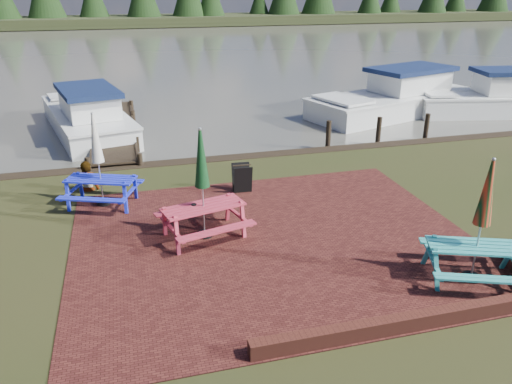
{
  "coord_description": "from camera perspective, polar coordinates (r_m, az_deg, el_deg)",
  "views": [
    {
      "loc": [
        -2.98,
        -8.62,
        5.47
      ],
      "look_at": [
        -0.27,
        1.62,
        1.0
      ],
      "focal_mm": 35.0,
      "sensor_mm": 36.0,
      "label": 1
    }
  ],
  "objects": [
    {
      "name": "picnic_table_blue",
      "position": [
        13.56,
        -17.41,
        1.94
      ],
      "size": [
        2.24,
        2.13,
        2.47
      ],
      "rotation": [
        0.0,
        0.0,
        -0.38
      ],
      "color": "#1C27D3",
      "rests_on": "ground"
    },
    {
      "name": "boat_jetty",
      "position": [
        21.34,
        -18.67,
        8.05
      ],
      "size": [
        4.17,
        7.78,
        2.14
      ],
      "rotation": [
        0.0,
        0.0,
        0.23
      ],
      "color": "silver",
      "rests_on": "ground"
    },
    {
      "name": "ground",
      "position": [
        10.64,
        3.65,
        -8.12
      ],
      "size": [
        120.0,
        120.0,
        0.0
      ],
      "primitive_type": "plane",
      "color": "black",
      "rests_on": "ground"
    },
    {
      "name": "chalkboard",
      "position": [
        13.9,
        -1.61,
        1.58
      ],
      "size": [
        0.52,
        0.5,
        0.82
      ],
      "rotation": [
        0.0,
        0.0,
        -0.06
      ],
      "color": "black",
      "rests_on": "ground"
    },
    {
      "name": "brick_wall",
      "position": [
        9.65,
        20.91,
        -12.32
      ],
      "size": [
        6.21,
        1.79,
        0.3
      ],
      "color": "#4C1E16",
      "rests_on": "ground"
    },
    {
      "name": "person",
      "position": [
        14.69,
        -18.98,
        3.29
      ],
      "size": [
        0.69,
        0.51,
        1.71
      ],
      "primitive_type": "imported",
      "rotation": [
        0.0,
        0.0,
        2.96
      ],
      "color": "gray",
      "rests_on": "ground"
    },
    {
      "name": "water",
      "position": [
        46.05,
        -11.47,
        15.64
      ],
      "size": [
        120.0,
        60.0,
        0.02
      ],
      "primitive_type": "cube",
      "color": "#4A473F",
      "rests_on": "ground"
    },
    {
      "name": "jetty",
      "position": [
        20.61,
        -15.89,
        6.95
      ],
      "size": [
        1.76,
        9.08,
        1.0
      ],
      "color": "black",
      "rests_on": "ground"
    },
    {
      "name": "paving",
      "position": [
        11.46,
        2.08,
        -5.6
      ],
      "size": [
        9.0,
        7.5,
        0.02
      ],
      "primitive_type": "cube",
      "color": "#371311",
      "rests_on": "ground"
    },
    {
      "name": "boat_far",
      "position": [
        25.81,
        25.62,
        9.5
      ],
      "size": [
        7.53,
        3.92,
        2.24
      ],
      "rotation": [
        0.0,
        0.0,
        1.37
      ],
      "color": "silver",
      "rests_on": "ground"
    },
    {
      "name": "boat_near",
      "position": [
        24.26,
        15.72,
        10.17
      ],
      "size": [
        8.88,
        5.33,
        2.27
      ],
      "rotation": [
        0.0,
        0.0,
        1.88
      ],
      "color": "silver",
      "rests_on": "ground"
    },
    {
      "name": "picnic_table_teal",
      "position": [
        10.54,
        24.04,
        -5.06
      ],
      "size": [
        2.29,
        2.17,
        2.53
      ],
      "rotation": [
        0.0,
        0.0,
        -0.37
      ],
      "color": "teal",
      "rests_on": "ground"
    },
    {
      "name": "picnic_table_red",
      "position": [
        11.32,
        -6.07,
        -1.03
      ],
      "size": [
        2.21,
        2.06,
        2.58
      ],
      "rotation": [
        0.0,
        0.0,
        0.25
      ],
      "color": "#AF2D40",
      "rests_on": "ground"
    }
  ]
}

